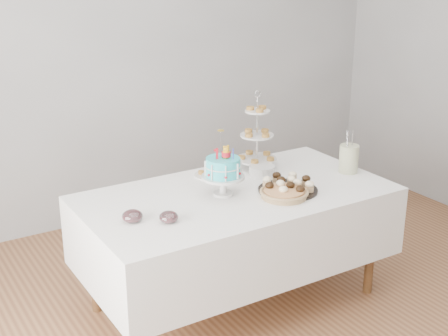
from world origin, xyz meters
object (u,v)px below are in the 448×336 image
jam_bowl_a (169,217)px  jam_bowl_b (132,216)px  plate_stack (262,171)px  pastry_plate (210,174)px  cupcake_tray (288,185)px  utensil_pitcher (349,158)px  tiered_stand (257,136)px  pie (284,193)px  birthday_cake (223,178)px  table (236,226)px

jam_bowl_a → jam_bowl_b: (-0.17, 0.11, 0.00)m
plate_stack → jam_bowl_a: 0.93m
pastry_plate → cupcake_tray: bearing=-60.4°
jam_bowl_a → utensil_pitcher: bearing=3.9°
pastry_plate → jam_bowl_b: size_ratio=1.86×
tiered_stand → jam_bowl_a: size_ratio=5.07×
plate_stack → jam_bowl_a: plate_stack is taller
tiered_stand → jam_bowl_b: tiered_stand is taller
pie → utensil_pitcher: 0.66m
birthday_cake → tiered_stand: tiered_stand is taller
cupcake_tray → utensil_pitcher: bearing=6.7°
birthday_cake → plate_stack: size_ratio=2.35×
cupcake_tray → tiered_stand: size_ratio=0.69×
pie → jam_bowl_b: bearing=170.9°
table → jam_bowl_a: (-0.56, -0.18, 0.26)m
plate_stack → pastry_plate: 0.34m
tiered_stand → plate_stack: (-0.06, -0.15, -0.19)m
pastry_plate → utensil_pitcher: bearing=-26.8°
cupcake_tray → utensil_pitcher: size_ratio=1.29×
table → birthday_cake: 0.35m
table → utensil_pitcher: utensil_pitcher is taller
birthday_cake → pastry_plate: bearing=95.9°
birthday_cake → tiered_stand: (0.46, 0.31, 0.12)m
table → plate_stack: bearing=28.6°
jam_bowl_a → jam_bowl_b: 0.20m
cupcake_tray → pastry_plate: bearing=119.6°
pie → utensil_pitcher: utensil_pitcher is taller
pie → tiered_stand: size_ratio=0.55×
utensil_pitcher → plate_stack: bearing=134.7°
table → tiered_stand: 0.67m
birthday_cake → jam_bowl_a: size_ratio=3.80×
pie → jam_bowl_b: (-0.93, 0.15, 0.01)m
pie → utensil_pitcher: (0.64, 0.13, 0.08)m
pastry_plate → jam_bowl_a: (-0.57, -0.51, 0.02)m
pie → jam_bowl_a: 0.76m
utensil_pitcher → jam_bowl_a: bearing=163.8°
cupcake_tray → jam_bowl_a: cupcake_tray is taller
jam_bowl_b → utensil_pitcher: utensil_pitcher is taller
table → tiered_stand: bearing=41.1°
birthday_cake → jam_bowl_a: bearing=-134.9°
jam_bowl_b → jam_bowl_a: bearing=-33.3°
pie → jam_bowl_a: size_ratio=2.79×
birthday_cake → tiered_stand: bearing=57.5°
pastry_plate → utensil_pitcher: (0.83, -0.42, 0.09)m
jam_bowl_a → tiered_stand: bearing=28.4°
table → cupcake_tray: 0.42m
plate_stack → utensil_pitcher: (0.53, -0.25, 0.07)m
pie → cupcake_tray: bearing=40.4°
birthday_cake → cupcake_tray: 0.41m
plate_stack → pastry_plate: (-0.30, 0.17, -0.02)m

